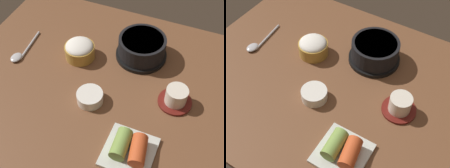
{
  "view_description": "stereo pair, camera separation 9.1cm",
  "coord_description": "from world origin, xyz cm",
  "views": [
    {
      "loc": [
        24.23,
        -55.8,
        75.16
      ],
      "look_at": [
        2.0,
        -2.0,
        5.0
      ],
      "focal_mm": 47.58,
      "sensor_mm": 36.0,
      "label": 1
    },
    {
      "loc": [
        32.35,
        -51.67,
        75.16
      ],
      "look_at": [
        2.0,
        -2.0,
        5.0
      ],
      "focal_mm": 47.58,
      "sensor_mm": 36.0,
      "label": 2
    }
  ],
  "objects": [
    {
      "name": "tea_cup_with_saucer",
      "position": [
        21.46,
        0.83,
        4.7
      ],
      "size": [
        10.32,
        10.32,
        6.02
      ],
      "color": "maroon",
      "rests_on": "dining_table"
    },
    {
      "name": "kimchi_plate",
      "position": [
        14.43,
        -20.12,
        4.15
      ],
      "size": [
        13.56,
        13.56,
        5.31
      ],
      "color": "silver",
      "rests_on": "dining_table"
    },
    {
      "name": "banchan_cup_center",
      "position": [
        -2.6,
        -8.34,
        3.86
      ],
      "size": [
        8.04,
        8.04,
        3.46
      ],
      "color": "white",
      "rests_on": "dining_table"
    },
    {
      "name": "spoon",
      "position": [
        -33.42,
        0.44,
        2.62
      ],
      "size": [
        3.67,
        17.06,
        1.35
      ],
      "color": "#B7B7BC",
      "rests_on": "dining_table"
    },
    {
      "name": "dining_table",
      "position": [
        0.0,
        0.0,
        1.0
      ],
      "size": [
        100.0,
        76.0,
        2.0
      ],
      "primitive_type": "cube",
      "color": "brown",
      "rests_on": "ground"
    },
    {
      "name": "rice_bowl",
      "position": [
        -13.86,
        7.66,
        5.28
      ],
      "size": [
        10.21,
        10.21,
        6.51
      ],
      "color": "#B78C38",
      "rests_on": "dining_table"
    },
    {
      "name": "stone_pot",
      "position": [
        5.51,
        15.92,
        6.0
      ],
      "size": [
        17.52,
        17.52,
        7.83
      ],
      "color": "black",
      "rests_on": "dining_table"
    }
  ]
}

